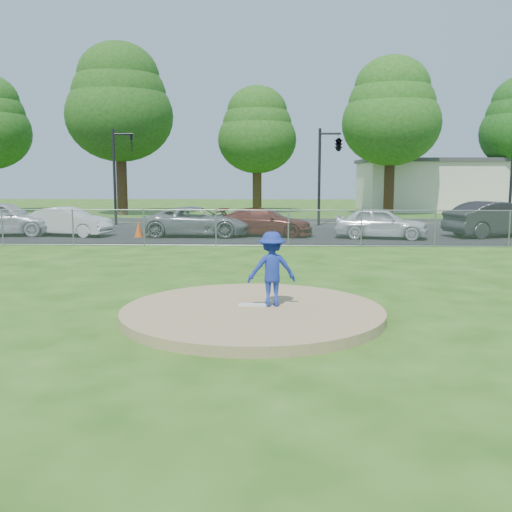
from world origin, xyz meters
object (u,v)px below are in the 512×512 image
(pitcher, at_px, (272,269))
(parked_car_charcoal, at_px, (497,219))
(tree_right, at_px, (391,111))
(traffic_signal_left, at_px, (118,168))
(parked_car_silver, at_px, (3,218))
(commercial_building, at_px, (458,185))
(traffic_signal_center, at_px, (337,146))
(traffic_cone, at_px, (139,229))
(parked_car_gray, at_px, (197,221))
(parked_car_white, at_px, (69,222))
(tree_left, at_px, (119,102))
(tree_center, at_px, (257,130))
(parked_car_darkred, at_px, (265,222))
(parked_car_pearl, at_px, (381,223))

(pitcher, bearing_deg, parked_car_charcoal, -134.33)
(tree_right, bearing_deg, parked_car_charcoal, -82.44)
(traffic_signal_left, bearing_deg, parked_car_silver, -122.77)
(commercial_building, bearing_deg, parked_car_charcoal, -102.65)
(traffic_signal_center, bearing_deg, traffic_cone, -146.09)
(pitcher, height_order, parked_car_silver, pitcher)
(traffic_signal_left, distance_m, traffic_signal_center, 12.79)
(tree_right, relative_size, traffic_signal_left, 2.08)
(traffic_signal_left, distance_m, parked_car_gray, 8.66)
(traffic_signal_center, height_order, parked_car_white, traffic_signal_center)
(tree_right, height_order, parked_car_silver, tree_right)
(traffic_signal_left, xyz_separation_m, traffic_cone, (2.74, -6.72, -2.96))
(pitcher, xyz_separation_m, parked_car_gray, (-3.68, 15.61, -0.26))
(traffic_signal_left, bearing_deg, parked_car_gray, -48.43)
(tree_left, bearing_deg, parked_car_charcoal, -33.85)
(tree_center, height_order, traffic_cone, tree_center)
(tree_center, distance_m, tree_right, 10.27)
(parked_car_darkred, bearing_deg, parked_car_charcoal, -79.32)
(tree_left, height_order, parked_car_silver, tree_left)
(commercial_building, bearing_deg, parked_car_white, -138.90)
(tree_right, relative_size, traffic_cone, 14.81)
(tree_right, height_order, parked_car_pearl, tree_right)
(traffic_cone, bearing_deg, commercial_building, 45.89)
(parked_car_darkred, bearing_deg, tree_center, 13.40)
(tree_right, height_order, parked_car_darkred, tree_right)
(parked_car_darkred, bearing_deg, traffic_cone, 108.28)
(parked_car_pearl, bearing_deg, traffic_signal_center, 22.33)
(parked_car_charcoal, bearing_deg, traffic_signal_left, 54.47)
(tree_right, xyz_separation_m, parked_car_charcoal, (2.10, -15.82, -6.80))
(commercial_building, relative_size, parked_car_darkred, 3.54)
(traffic_signal_left, bearing_deg, parked_car_pearl, -25.77)
(parked_car_silver, relative_size, parked_car_pearl, 1.17)
(parked_car_silver, bearing_deg, parked_car_darkred, -95.27)
(traffic_cone, relative_size, parked_car_pearl, 0.19)
(parked_car_white, distance_m, parked_car_charcoal, 20.65)
(parked_car_silver, bearing_deg, traffic_signal_left, -39.63)
(tree_right, relative_size, pitcher, 7.47)
(parked_car_darkred, bearing_deg, traffic_signal_left, 66.32)
(traffic_signal_left, relative_size, parked_car_pearl, 1.32)
(tree_right, xyz_separation_m, parked_car_white, (-18.54, -16.28, -6.95))
(tree_right, distance_m, pitcher, 33.59)
(pitcher, relative_size, parked_car_gray, 0.30)
(pitcher, distance_m, parked_car_white, 18.41)
(pitcher, xyz_separation_m, parked_car_white, (-9.93, 15.50, -0.28))
(traffic_signal_center, xyz_separation_m, pitcher, (-3.58, -21.77, -3.63))
(parked_car_darkred, bearing_deg, parked_car_gray, 105.34)
(traffic_signal_center, height_order, parked_car_gray, traffic_signal_center)
(commercial_building, xyz_separation_m, traffic_cone, (-22.03, -22.72, -1.76))
(parked_car_gray, bearing_deg, traffic_signal_left, 42.78)
(tree_center, distance_m, traffic_signal_left, 14.63)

